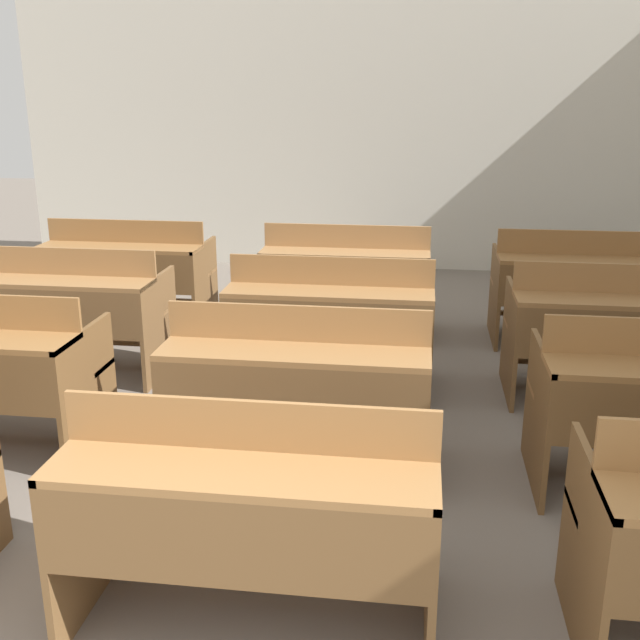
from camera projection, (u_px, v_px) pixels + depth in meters
name	position (u px, v px, depth m)	size (l,w,h in m)	color
wall_back	(348.00, 124.00, 8.07)	(7.31, 0.06, 3.13)	beige
bench_front_center	(251.00, 508.00, 2.68)	(1.33, 0.68, 0.90)	brown
bench_second_center	(298.00, 384.00, 3.81)	(1.33, 0.68, 0.90)	brown
bench_third_left	(66.00, 307.00, 5.17)	(1.33, 0.68, 0.90)	brown
bench_third_center	(331.00, 319.00, 4.90)	(1.33, 0.68, 0.90)	brown
bench_third_right	(618.00, 328.00, 4.70)	(1.33, 0.68, 0.90)	brown
bench_back_left	(127.00, 269.00, 6.25)	(1.33, 0.68, 0.90)	brown
bench_back_center	(346.00, 276.00, 6.03)	(1.33, 0.68, 0.90)	brown
bench_back_right	(582.00, 284.00, 5.78)	(1.33, 0.68, 0.90)	brown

